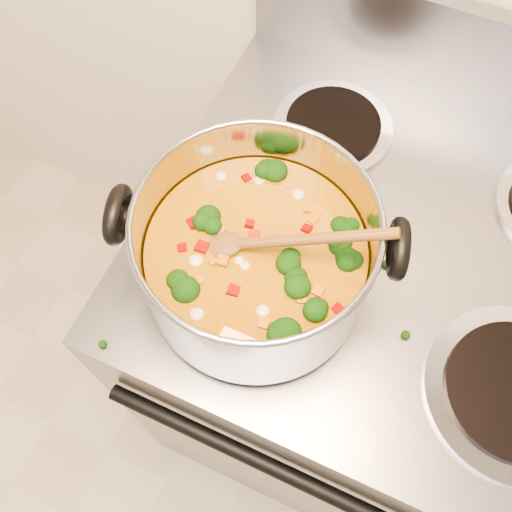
{
  "coord_description": "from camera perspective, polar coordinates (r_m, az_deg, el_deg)",
  "views": [
    {
      "loc": [
        -0.09,
        0.72,
        1.66
      ],
      "look_at": [
        -0.23,
        1.01,
        1.01
      ],
      "focal_mm": 40.0,
      "sensor_mm": 36.0,
      "label": 1
    }
  ],
  "objects": [
    {
      "name": "electric_range",
      "position": [
        1.27,
        10.51,
        -8.41
      ],
      "size": [
        0.77,
        0.7,
        1.08
      ],
      "color": "gray",
      "rests_on": "ground"
    },
    {
      "name": "wooden_spoon",
      "position": [
        0.69,
        0.64,
        1.35
      ],
      "size": [
        0.24,
        0.09,
        0.11
      ],
      "rotation": [
        0.0,
        0.0,
        0.29
      ],
      "color": "brown",
      "rests_on": "stockpot"
    },
    {
      "name": "cooktop_crumbs",
      "position": [
        0.81,
        -3.28,
        -1.63
      ],
      "size": [
        0.2,
        0.39,
        0.01
      ],
      "color": "black",
      "rests_on": "electric_range"
    },
    {
      "name": "stockpot",
      "position": [
        0.72,
        -0.03,
        0.02
      ],
      "size": [
        0.36,
        0.3,
        0.18
      ],
      "rotation": [
        0.0,
        0.0,
        0.28
      ],
      "color": "#A1A1A9",
      "rests_on": "electric_range"
    }
  ]
}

